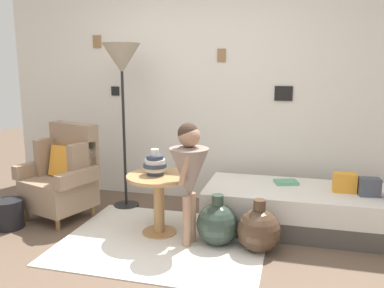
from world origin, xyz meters
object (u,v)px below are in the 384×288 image
at_px(person_child, 189,169).
at_px(book_on_daybed, 286,182).
at_px(daybed, 304,209).
at_px(floor_lamp, 122,65).
at_px(magazine_basket, 9,214).
at_px(side_table, 159,192).
at_px(demijohn_far, 259,230).
at_px(demijohn_near, 217,224).
at_px(vase_striped, 155,164).
at_px(armchair, 64,176).

height_order(person_child, book_on_daybed, person_child).
bearing_deg(person_child, daybed, 32.46).
xyz_separation_m(floor_lamp, person_child, (0.95, -0.78, -0.88)).
bearing_deg(magazine_basket, side_table, 9.54).
bearing_deg(demijohn_far, person_child, -176.63).
distance_m(side_table, demijohn_near, 0.62).
bearing_deg(daybed, demijohn_near, -143.61).
bearing_deg(magazine_basket, book_on_daybed, 18.10).
distance_m(vase_striped, demijohn_far, 1.09).
bearing_deg(armchair, demijohn_near, -9.00).
height_order(floor_lamp, person_child, floor_lamp).
bearing_deg(demijohn_near, side_table, 171.16).
bearing_deg(demijohn_near, floor_lamp, 149.30).
height_order(person_child, demijohn_far, person_child).
bearing_deg(demijohn_near, demijohn_far, -6.21).
bearing_deg(floor_lamp, demijohn_near, -30.70).
bearing_deg(armchair, side_table, -9.09).
height_order(armchair, daybed, armchair).
xyz_separation_m(armchair, demijohn_near, (1.68, -0.27, -0.25)).
distance_m(vase_striped, floor_lamp, 1.23).
distance_m(vase_striped, person_child, 0.41).
xyz_separation_m(demijohn_far, magazine_basket, (-2.41, -0.12, -0.05)).
distance_m(demijohn_near, demijohn_far, 0.37).
xyz_separation_m(side_table, vase_striped, (-0.04, 0.01, 0.26)).
xyz_separation_m(book_on_daybed, magazine_basket, (-2.60, -0.85, -0.28)).
xyz_separation_m(armchair, magazine_basket, (-0.36, -0.42, -0.30)).
bearing_deg(daybed, vase_striped, -161.51).
xyz_separation_m(floor_lamp, magazine_basket, (-0.85, -0.86, -1.43)).
height_order(demijohn_near, magazine_basket, demijohn_near).
distance_m(armchair, demijohn_near, 1.72).
relative_size(daybed, floor_lamp, 1.06).
bearing_deg(floor_lamp, daybed, -4.57).
bearing_deg(floor_lamp, demijohn_far, -25.62).
xyz_separation_m(daybed, book_on_daybed, (-0.19, 0.14, 0.22)).
bearing_deg(daybed, armchair, -173.35).
xyz_separation_m(side_table, demijohn_near, (0.57, -0.09, -0.22)).
bearing_deg(demijohn_far, demijohn_near, 173.79).
distance_m(daybed, book_on_daybed, 0.32).
bearing_deg(daybed, floor_lamp, 175.43).
distance_m(armchair, book_on_daybed, 2.29).
xyz_separation_m(armchair, floor_lamp, (0.50, 0.44, 1.13)).
xyz_separation_m(side_table, floor_lamp, (-0.61, 0.62, 1.16)).
bearing_deg(side_table, vase_striped, 168.26).
height_order(armchair, vase_striped, armchair).
distance_m(side_table, magazine_basket, 1.51).
distance_m(daybed, demijohn_far, 0.70).
distance_m(armchair, side_table, 1.12).
height_order(floor_lamp, book_on_daybed, floor_lamp).
bearing_deg(magazine_basket, demijohn_near, 4.40).
height_order(daybed, vase_striped, vase_striped).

